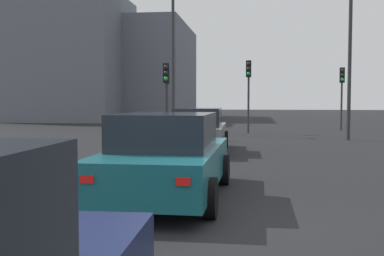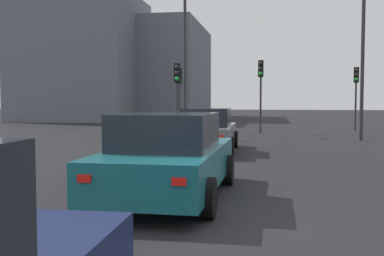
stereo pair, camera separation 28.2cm
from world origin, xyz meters
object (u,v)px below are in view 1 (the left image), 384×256
(traffic_light_near_left, at_px, (342,85))
(traffic_light_far_right, at_px, (166,84))
(car_grey_right_lead, at_px, (199,131))
(street_lamp_kerbside, at_px, (350,47))
(traffic_light_near_right, at_px, (167,86))
(traffic_light_far_left, at_px, (249,81))
(street_lamp_far, at_px, (173,47))
(car_teal_right_second, at_px, (167,157))

(traffic_light_near_left, bearing_deg, traffic_light_far_right, -49.42)
(car_grey_right_lead, bearing_deg, street_lamp_kerbside, -49.06)
(traffic_light_near_right, distance_m, traffic_light_far_left, 5.34)
(traffic_light_far_right, distance_m, street_lamp_kerbside, 8.47)
(traffic_light_far_left, bearing_deg, traffic_light_near_right, -110.59)
(car_grey_right_lead, relative_size, traffic_light_far_left, 1.19)
(traffic_light_near_left, distance_m, street_lamp_far, 10.40)
(traffic_light_near_right, height_order, street_lamp_far, street_lamp_far)
(street_lamp_kerbside, bearing_deg, traffic_light_far_left, 49.29)
(street_lamp_kerbside, bearing_deg, car_teal_right_second, 156.54)
(car_grey_right_lead, relative_size, traffic_light_far_right, 1.34)
(traffic_light_near_left, relative_size, traffic_light_far_left, 0.95)
(traffic_light_near_left, xyz_separation_m, traffic_light_far_right, (-7.31, 9.26, -0.15))
(traffic_light_near_left, height_order, street_lamp_kerbside, street_lamp_kerbside)
(car_grey_right_lead, relative_size, traffic_light_near_left, 1.26)
(traffic_light_near_right, bearing_deg, traffic_light_near_left, 93.44)
(car_grey_right_lead, distance_m, traffic_light_near_left, 14.67)
(car_teal_right_second, xyz_separation_m, street_lamp_far, (16.93, 2.74, 3.90))
(traffic_light_near_right, distance_m, street_lamp_kerbside, 11.29)
(traffic_light_far_right, bearing_deg, street_lamp_kerbside, 84.57)
(traffic_light_far_right, distance_m, street_lamp_far, 4.28)
(car_teal_right_second, height_order, traffic_light_near_right, traffic_light_near_right)
(traffic_light_near_right, xyz_separation_m, traffic_light_far_left, (-2.16, -4.88, 0.17))
(traffic_light_near_left, relative_size, street_lamp_kerbside, 0.53)
(car_teal_right_second, height_order, street_lamp_kerbside, street_lamp_kerbside)
(traffic_light_far_left, distance_m, traffic_light_far_right, 5.63)
(car_grey_right_lead, height_order, street_lamp_kerbside, street_lamp_kerbside)
(car_grey_right_lead, xyz_separation_m, traffic_light_near_right, (11.68, 3.24, 1.93))
(car_teal_right_second, relative_size, street_lamp_far, 0.60)
(traffic_light_far_right, xyz_separation_m, street_lamp_far, (3.71, 0.29, 2.12))
(traffic_light_far_left, distance_m, street_lamp_kerbside, 6.12)
(car_grey_right_lead, height_order, traffic_light_near_left, traffic_light_near_left)
(car_teal_right_second, xyz_separation_m, traffic_light_far_left, (17.38, -1.33, 2.08))
(traffic_light_near_right, bearing_deg, car_grey_right_lead, 13.48)
(traffic_light_near_right, xyz_separation_m, street_lamp_far, (-2.62, -0.81, 1.99))
(traffic_light_far_right, bearing_deg, car_teal_right_second, 3.26)
(car_grey_right_lead, bearing_deg, traffic_light_far_right, 20.32)
(traffic_light_near_left, height_order, street_lamp_far, street_lamp_far)
(traffic_light_near_left, distance_m, traffic_light_far_right, 11.80)
(car_teal_right_second, relative_size, traffic_light_far_right, 1.37)
(traffic_light_near_right, distance_m, traffic_light_far_right, 6.42)
(traffic_light_near_right, bearing_deg, street_lamp_kerbside, 55.20)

